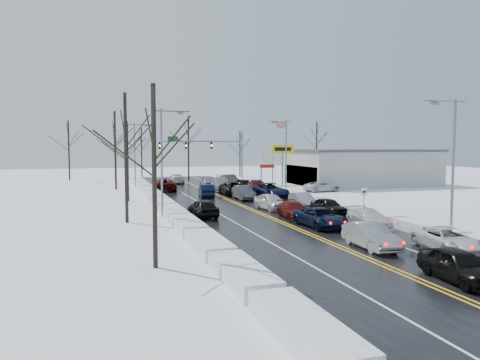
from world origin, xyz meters
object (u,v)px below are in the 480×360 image
object	(u,v)px
traffic_signal_mast	(211,148)
flagpole	(277,145)
tires_plus_sign	(283,152)
oncoming_car_0	(206,197)
dealership_building	(362,167)
queued_car_0	(458,281)

from	to	relation	value
traffic_signal_mast	flagpole	xyz separation A→B (m)	(11.72, 2.01, 0.45)
traffic_signal_mast	tires_plus_sign	world-z (taller)	traffic_signal_mast
tires_plus_sign	oncoming_car_0	world-z (taller)	tires_plus_sign
traffic_signal_mast	dealership_building	xyz separation A→B (m)	(20.53, -9.99, -2.82)
dealership_building	oncoming_car_0	distance (m)	27.22
tires_plus_sign	dealership_building	size ratio (longest dim) A/B	0.29
tires_plus_sign	dealership_building	bearing A→B (deg)	8.47
traffic_signal_mast	dealership_building	distance (m)	23.01
flagpole	queued_car_0	size ratio (longest dim) A/B	2.31
dealership_building	oncoming_car_0	size ratio (longest dim) A/B	4.67
flagpole	queued_car_0	world-z (taller)	flagpole
dealership_building	oncoming_car_0	bearing A→B (deg)	-161.16
traffic_signal_mast	oncoming_car_0	size ratio (longest dim) A/B	3.04
traffic_signal_mast	oncoming_car_0	world-z (taller)	traffic_signal_mast
traffic_signal_mast	oncoming_car_0	xyz separation A→B (m)	(-5.11, -18.74, -5.48)
traffic_signal_mast	queued_car_0	distance (m)	54.63
flagpole	oncoming_car_0	size ratio (longest dim) A/B	2.29
dealership_building	queued_car_0	world-z (taller)	dealership_building
dealership_building	oncoming_car_0	world-z (taller)	dealership_building
dealership_building	flagpole	bearing A→B (deg)	126.27
dealership_building	queued_car_0	bearing A→B (deg)	-116.82
queued_car_0	tires_plus_sign	bearing A→B (deg)	82.34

